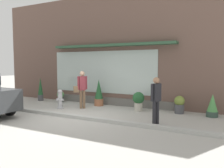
{
  "coord_description": "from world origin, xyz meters",
  "views": [
    {
      "loc": [
        5.45,
        -7.18,
        2.01
      ],
      "look_at": [
        0.97,
        1.2,
        1.2
      ],
      "focal_mm": 37.86,
      "sensor_mm": 36.0,
      "label": 1
    }
  ],
  "objects": [
    {
      "name": "fire_hydrant",
      "position": [
        -1.59,
        1.01,
        0.43
      ],
      "size": [
        0.39,
        0.35,
        0.87
      ],
      "color": "#B2B2B7",
      "rests_on": "ground_plane"
    },
    {
      "name": "potted_plant_doorstep",
      "position": [
        -0.43,
        2.47,
        0.61
      ],
      "size": [
        0.44,
        0.44,
        1.27
      ],
      "color": "#9E6042",
      "rests_on": "ground_plane"
    },
    {
      "name": "potted_plant_near_hydrant",
      "position": [
        4.64,
        2.43,
        0.42
      ],
      "size": [
        0.44,
        0.44,
        0.87
      ],
      "color": "#33473D",
      "rests_on": "ground_plane"
    },
    {
      "name": "potted_plant_corner_tall",
      "position": [
        -4.11,
        2.34,
        0.61
      ],
      "size": [
        0.3,
        0.3,
        1.28
      ],
      "color": "#4C4C51",
      "rests_on": "ground_plane"
    },
    {
      "name": "ground_plane",
      "position": [
        0.0,
        0.0,
        0.0
      ],
      "size": [
        60.0,
        60.0,
        0.0
      ],
      "primitive_type": "plane",
      "color": "#B2AFA8"
    },
    {
      "name": "curb_strip",
      "position": [
        0.0,
        -0.2,
        0.06
      ],
      "size": [
        14.0,
        0.24,
        0.12
      ],
      "primitive_type": "cube",
      "color": "#B2B2AD",
      "rests_on": "ground_plane"
    },
    {
      "name": "potted_plant_by_entrance",
      "position": [
        1.73,
        2.18,
        0.47
      ],
      "size": [
        0.51,
        0.51,
        0.82
      ],
      "color": "#B7B2A3",
      "rests_on": "ground_plane"
    },
    {
      "name": "potted_plant_window_center",
      "position": [
        3.39,
        2.49,
        0.38
      ],
      "size": [
        0.42,
        0.42,
        0.72
      ],
      "color": "#4C4C51",
      "rests_on": "ground_plane"
    },
    {
      "name": "pedestrian_passerby",
      "position": [
        3.08,
        0.35,
        0.92
      ],
      "size": [
        0.3,
        0.46,
        1.58
      ],
      "rotation": [
        0.0,
        0.0,
        4.34
      ],
      "color": "#232328",
      "rests_on": "ground_plane"
    },
    {
      "name": "potted_plant_trailing_edge",
      "position": [
        -2.87,
        2.53,
        0.31
      ],
      "size": [
        0.37,
        0.37,
        0.57
      ],
      "color": "#33473D",
      "rests_on": "ground_plane"
    },
    {
      "name": "pedestrian_with_handbag",
      "position": [
        -0.73,
        1.49,
        0.98
      ],
      "size": [
        0.47,
        0.5,
        1.69
      ],
      "rotation": [
        0.0,
        0.0,
        4.01
      ],
      "color": "brown",
      "rests_on": "ground_plane"
    },
    {
      "name": "storefront",
      "position": [
        -0.01,
        3.19,
        2.67
      ],
      "size": [
        14.0,
        0.81,
        5.45
      ],
      "color": "brown",
      "rests_on": "ground_plane"
    }
  ]
}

